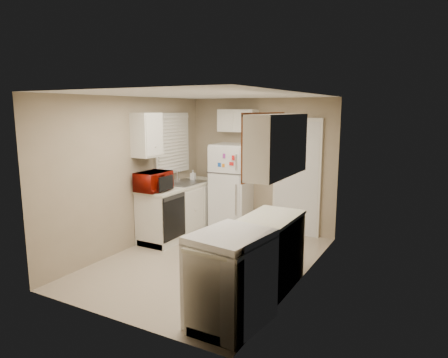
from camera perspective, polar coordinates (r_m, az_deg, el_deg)
The scene contains 19 objects.
floor at distance 6.00m, azimuth -2.35°, elevation -11.62°, with size 3.80×3.80×0.00m, color beige.
ceiling at distance 5.58m, azimuth -2.53°, elevation 11.94°, with size 3.80×3.80×0.00m, color white.
wall_left at distance 6.50m, azimuth -13.05°, elevation 0.80°, with size 3.80×3.80×0.00m, color gray.
wall_right at distance 5.10m, azimuth 11.14°, elevation -1.61°, with size 3.80×3.80×0.00m, color gray.
wall_back at distance 7.34m, azimuth 5.29°, elevation 2.04°, with size 2.80×2.80×0.00m, color gray.
wall_front at distance 4.20m, azimuth -16.05°, elevation -4.29°, with size 2.80×2.80×0.00m, color gray.
left_counter at distance 7.16m, azimuth -6.20°, elevation -4.30°, with size 0.60×1.80×0.90m, color silver.
dishwasher at distance 6.51m, azimuth -7.14°, elevation -5.40°, with size 0.03×0.58×0.72m, color black.
sink at distance 7.19m, azimuth -5.57°, elevation -0.88°, with size 0.54×0.74×0.16m, color gray.
microwave at distance 6.53m, azimuth -10.03°, elevation -0.40°, with size 0.31×0.56×0.38m, color maroon.
soap_bottle at distance 7.46m, azimuth -4.45°, elevation 0.63°, with size 0.08×0.09×0.19m, color beige.
window_blinds at distance 7.24m, azimuth -7.38°, elevation 5.07°, with size 0.10×0.98×1.08m, color silver.
upper_cabinet_left at distance 6.50m, azimuth -10.97°, elevation 6.20°, with size 0.30×0.45×0.70m, color silver.
refrigerator at distance 7.33m, azimuth 1.14°, elevation -1.15°, with size 0.65×0.63×1.59m, color silver.
cabinet_over_fridge at distance 7.31m, azimuth 2.01°, elevation 8.34°, with size 0.70×0.30×0.40m, color silver.
interior_door at distance 7.08m, azimuth 10.33°, elevation 0.16°, with size 0.86×0.06×2.08m, color silver.
right_counter at distance 4.70m, azimuth 4.19°, elevation -12.02°, with size 0.60×2.00×0.90m, color silver.
stove at distance 4.21m, azimuth 0.95°, elevation -14.00°, with size 0.66×0.82×0.99m, color silver.
upper_cabinet_right at distance 4.59m, azimuth 7.68°, elevation 4.80°, with size 0.30×1.20×0.70m, color silver.
Camera 1 is at (2.90, -4.77, 2.21)m, focal length 32.00 mm.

